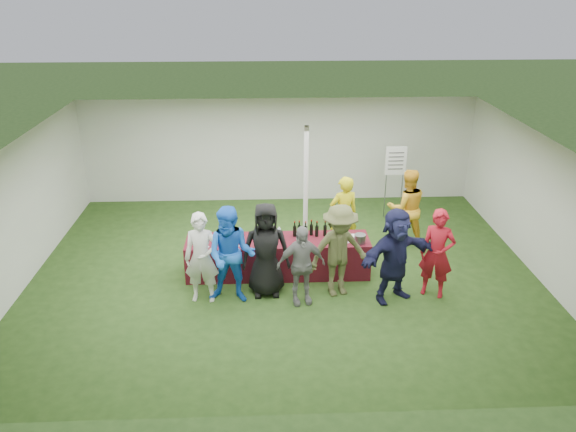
{
  "coord_description": "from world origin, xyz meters",
  "views": [
    {
      "loc": [
        -0.35,
        -9.95,
        5.53
      ],
      "look_at": [
        0.07,
        -0.05,
        1.25
      ],
      "focal_mm": 35.0,
      "sensor_mm": 36.0,
      "label": 1
    }
  ],
  "objects_px": {
    "serving_table": "(278,257)",
    "customer_3": "(301,265)",
    "customer_0": "(202,258)",
    "staff_back": "(406,208)",
    "staff_pourer": "(344,215)",
    "wine_list_sign": "(395,166)",
    "customer_4": "(339,251)",
    "customer_5": "(395,255)",
    "dump_bucket": "(360,239)",
    "customer_2": "(266,250)",
    "customer_1": "(231,255)",
    "customer_6": "(437,254)"
  },
  "relations": [
    {
      "from": "customer_0",
      "to": "customer_6",
      "type": "xyz_separation_m",
      "value": [
        4.27,
        0.0,
        -0.01
      ]
    },
    {
      "from": "dump_bucket",
      "to": "staff_pourer",
      "type": "distance_m",
      "value": 1.1
    },
    {
      "from": "customer_4",
      "to": "serving_table",
      "type": "bearing_deg",
      "value": 126.48
    },
    {
      "from": "staff_back",
      "to": "customer_1",
      "type": "relative_size",
      "value": 0.95
    },
    {
      "from": "customer_0",
      "to": "customer_2",
      "type": "xyz_separation_m",
      "value": [
        1.15,
        0.19,
        0.05
      ]
    },
    {
      "from": "wine_list_sign",
      "to": "customer_4",
      "type": "bearing_deg",
      "value": -116.58
    },
    {
      "from": "serving_table",
      "to": "customer_4",
      "type": "bearing_deg",
      "value": -36.81
    },
    {
      "from": "customer_4",
      "to": "customer_1",
      "type": "bearing_deg",
      "value": 167.5
    },
    {
      "from": "staff_pourer",
      "to": "wine_list_sign",
      "type": "bearing_deg",
      "value": -144.32
    },
    {
      "from": "staff_back",
      "to": "customer_6",
      "type": "relative_size",
      "value": 1.03
    },
    {
      "from": "dump_bucket",
      "to": "customer_4",
      "type": "height_order",
      "value": "customer_4"
    },
    {
      "from": "staff_pourer",
      "to": "customer_5",
      "type": "bearing_deg",
      "value": 93.57
    },
    {
      "from": "serving_table",
      "to": "staff_pourer",
      "type": "height_order",
      "value": "staff_pourer"
    },
    {
      "from": "staff_back",
      "to": "customer_3",
      "type": "bearing_deg",
      "value": 40.51
    },
    {
      "from": "serving_table",
      "to": "wine_list_sign",
      "type": "distance_m",
      "value": 4.1
    },
    {
      "from": "dump_bucket",
      "to": "customer_0",
      "type": "relative_size",
      "value": 0.13
    },
    {
      "from": "customer_2",
      "to": "serving_table",
      "type": "bearing_deg",
      "value": 70.65
    },
    {
      "from": "serving_table",
      "to": "customer_2",
      "type": "height_order",
      "value": "customer_2"
    },
    {
      "from": "serving_table",
      "to": "customer_3",
      "type": "bearing_deg",
      "value": -70.39
    },
    {
      "from": "customer_1",
      "to": "customer_6",
      "type": "xyz_separation_m",
      "value": [
        3.74,
        0.05,
        -0.07
      ]
    },
    {
      "from": "serving_table",
      "to": "customer_3",
      "type": "distance_m",
      "value": 1.21
    },
    {
      "from": "staff_back",
      "to": "customer_3",
      "type": "height_order",
      "value": "staff_back"
    },
    {
      "from": "customer_1",
      "to": "customer_5",
      "type": "distance_m",
      "value": 2.94
    },
    {
      "from": "customer_0",
      "to": "customer_1",
      "type": "xyz_separation_m",
      "value": [
        0.53,
        -0.05,
        0.06
      ]
    },
    {
      "from": "customer_3",
      "to": "customer_6",
      "type": "bearing_deg",
      "value": -6.92
    },
    {
      "from": "staff_back",
      "to": "customer_4",
      "type": "bearing_deg",
      "value": 47.01
    },
    {
      "from": "wine_list_sign",
      "to": "customer_4",
      "type": "xyz_separation_m",
      "value": [
        -1.79,
        -3.57,
        -0.42
      ]
    },
    {
      "from": "staff_pourer",
      "to": "staff_back",
      "type": "xyz_separation_m",
      "value": [
        1.41,
        0.33,
        0.01
      ]
    },
    {
      "from": "staff_back",
      "to": "dump_bucket",
      "type": "bearing_deg",
      "value": 46.22
    },
    {
      "from": "dump_bucket",
      "to": "customer_5",
      "type": "distance_m",
      "value": 0.96
    },
    {
      "from": "customer_6",
      "to": "staff_back",
      "type": "bearing_deg",
      "value": 116.5
    },
    {
      "from": "dump_bucket",
      "to": "customer_6",
      "type": "relative_size",
      "value": 0.13
    },
    {
      "from": "customer_0",
      "to": "staff_back",
      "type": "bearing_deg",
      "value": 30.76
    },
    {
      "from": "serving_table",
      "to": "customer_0",
      "type": "relative_size",
      "value": 2.1
    },
    {
      "from": "customer_3",
      "to": "customer_4",
      "type": "bearing_deg",
      "value": 9.16
    },
    {
      "from": "staff_pourer",
      "to": "serving_table",
      "type": "bearing_deg",
      "value": 15.68
    },
    {
      "from": "customer_1",
      "to": "customer_6",
      "type": "distance_m",
      "value": 3.74
    },
    {
      "from": "serving_table",
      "to": "customer_0",
      "type": "bearing_deg",
      "value": -146.39
    },
    {
      "from": "staff_back",
      "to": "customer_4",
      "type": "height_order",
      "value": "customer_4"
    },
    {
      "from": "wine_list_sign",
      "to": "staff_back",
      "type": "bearing_deg",
      "value": -92.46
    },
    {
      "from": "dump_bucket",
      "to": "customer_2",
      "type": "height_order",
      "value": "customer_2"
    },
    {
      "from": "customer_2",
      "to": "customer_3",
      "type": "distance_m",
      "value": 0.72
    },
    {
      "from": "staff_pourer",
      "to": "customer_3",
      "type": "distance_m",
      "value": 2.21
    },
    {
      "from": "staff_pourer",
      "to": "customer_0",
      "type": "height_order",
      "value": "staff_pourer"
    },
    {
      "from": "customer_0",
      "to": "customer_6",
      "type": "relative_size",
      "value": 1.01
    },
    {
      "from": "customer_4",
      "to": "customer_3",
      "type": "bearing_deg",
      "value": -176.89
    },
    {
      "from": "serving_table",
      "to": "customer_5",
      "type": "relative_size",
      "value": 2.01
    },
    {
      "from": "wine_list_sign",
      "to": "customer_5",
      "type": "relative_size",
      "value": 1.01
    },
    {
      "from": "staff_pourer",
      "to": "staff_back",
      "type": "bearing_deg",
      "value": 176.96
    },
    {
      "from": "wine_list_sign",
      "to": "customer_3",
      "type": "height_order",
      "value": "wine_list_sign"
    }
  ]
}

